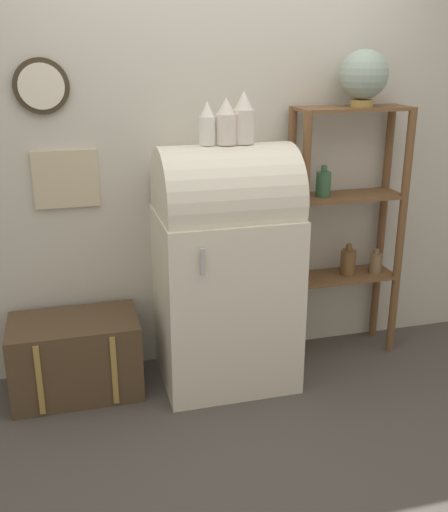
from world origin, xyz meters
TOP-DOWN VIEW (x-y plane):
  - ground_plane at (0.00, 0.00)m, footprint 12.00×12.00m
  - wall_back at (-0.01, 0.57)m, footprint 7.00×0.09m
  - refrigerator at (-0.00, 0.24)m, footprint 0.76×0.65m
  - suitcase_trunk at (-0.87, 0.29)m, footprint 0.71×0.44m
  - shelf_unit at (0.81, 0.39)m, footprint 0.70×0.28m
  - globe at (0.85, 0.37)m, footprint 0.28×0.28m
  - vase_left at (-0.10, 0.24)m, footprint 0.08×0.08m
  - vase_center at (-0.00, 0.23)m, footprint 0.11×0.11m
  - vase_right at (0.10, 0.24)m, footprint 0.11×0.11m

SIDE VIEW (x-z plane):
  - ground_plane at x=0.00m, z-range 0.00..0.00m
  - suitcase_trunk at x=-0.87m, z-range 0.00..0.45m
  - refrigerator at x=0.00m, z-range 0.02..1.42m
  - shelf_unit at x=0.81m, z-range 0.09..1.65m
  - wall_back at x=-0.01m, z-range 0.00..2.70m
  - vase_left at x=-0.10m, z-range 1.39..1.62m
  - vase_center at x=0.00m, z-range 1.39..1.64m
  - vase_right at x=0.10m, z-range 1.39..1.67m
  - globe at x=0.85m, z-range 1.58..1.90m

